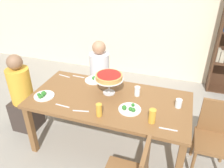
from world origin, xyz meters
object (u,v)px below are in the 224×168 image
Objects in this scene: water_glass_clear_far at (179,103)px; cutlery_knife_near at (79,77)px; dining_table at (109,104)px; salad_plate_near_diner at (94,80)px; salad_plate_spare at (130,109)px; cutlery_knife_far at (62,106)px; beer_glass_amber_tall at (99,110)px; diner_head_west at (23,99)px; water_glass_clear_near at (137,91)px; beer_glass_amber_short at (152,116)px; deep_dish_pizza_stand at (109,78)px; salad_plate_far_diner at (43,95)px; cutlery_fork_far at (168,129)px; cutlery_spare_fork at (81,111)px; cutlery_fork_near at (64,76)px; diner_far_left at (100,81)px; chair_head_east at (214,135)px.

water_glass_clear_far is 0.55× the size of cutlery_knife_near.
salad_plate_near_diner is (-0.34, 0.35, 0.09)m from dining_table.
water_glass_clear_far reaches higher than salad_plate_spare.
beer_glass_amber_tall is at bearing 0.13° from cutlery_knife_far.
water_glass_clear_near is at bearing 7.59° from diner_head_west.
cutlery_knife_near is (-1.14, 0.65, -0.08)m from beer_glass_amber_short.
deep_dish_pizza_stand is 0.82m from salad_plate_far_diner.
cutlery_fork_far is (0.17, -0.06, -0.08)m from beer_glass_amber_short.
water_glass_clear_near is at bearing 32.33° from cutlery_spare_fork.
cutlery_fork_near and cutlery_fork_far have the same top height.
cutlery_fork_far is 1.19m from cutlery_knife_far.
diner_head_west is 6.39× the size of cutlery_fork_far.
dining_table is at bearing 153.94° from cutlery_fork_far.
dining_table is 1.65× the size of diner_far_left.
dining_table is at bearing 154.34° from beer_glass_amber_short.
beer_glass_amber_short reaches higher than chair_head_east.
salad_plate_spare is at bearing -155.56° from water_glass_clear_far.
salad_plate_spare is 1.40× the size of cutlery_fork_near.
diner_head_west reaches higher than deep_dish_pizza_stand.
beer_glass_amber_short is at bearing -34.68° from salad_plate_near_diner.
beer_glass_amber_tall is at bearing 178.82° from cutlery_fork_far.
cutlery_knife_far is at bearing -167.60° from salad_plate_spare.
salad_plate_near_diner reaches higher than dining_table.
dining_table is at bearing -45.85° from salad_plate_near_diner.
water_glass_clear_far is 0.55× the size of cutlery_knife_far.
dining_table is 1.27m from diner_head_west.
beer_glass_amber_tall is at bearing 132.35° from cutlery_knife_near.
cutlery_knife_near is 1.00× the size of cutlery_spare_fork.
diner_head_west is at bearing -45.74° from diner_far_left.
water_glass_clear_near is 0.66× the size of cutlery_knife_near.
cutlery_knife_near is (-0.54, 0.26, -0.21)m from deep_dish_pizza_stand.
salad_plate_spare is at bearing 11.29° from chair_head_east.
cutlery_knife_near is (-0.60, 0.72, -0.07)m from beer_glass_amber_tall.
beer_glass_amber_short is at bearing -2.51° from salad_plate_far_diner.
salad_plate_near_diner is at bearing -168.80° from cutlery_fork_near.
diner_far_left reaches higher than cutlery_knife_far.
cutlery_knife_near is (-1.81, 0.34, 0.26)m from chair_head_east.
deep_dish_pizza_stand reaches higher than cutlery_spare_fork.
beer_glass_amber_short is 1.31× the size of water_glass_clear_near.
beer_glass_amber_tall reaches higher than cutlery_fork_near.
salad_plate_spare is 1.02m from cutlery_knife_near.
cutlery_knife_near and cutlery_fork_far have the same top height.
diner_head_west is at bearing 47.39° from cutlery_fork_near.
diner_far_left is at bearing 127.69° from salad_plate_spare.
cutlery_knife_far is (-0.76, -0.48, -0.06)m from water_glass_clear_near.
cutlery_spare_fork is (-0.52, -0.51, -0.06)m from water_glass_clear_near.
deep_dish_pizza_stand is 0.38m from water_glass_clear_near.
salad_plate_near_diner reaches higher than cutlery_spare_fork.
dining_table is 10.55× the size of cutlery_knife_near.
cutlery_knife_far is at bearing -100.04° from salad_plate_near_diner.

